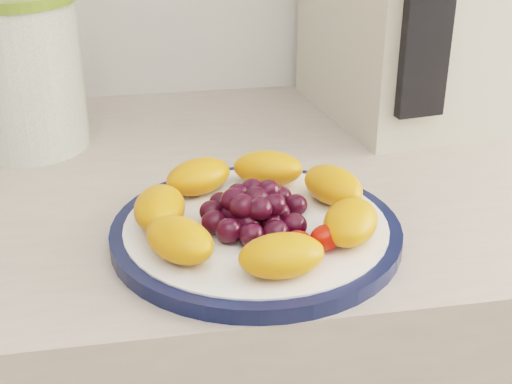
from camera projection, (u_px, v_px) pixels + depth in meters
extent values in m
cylinder|color=#0E1535|center=(256.00, 232.00, 0.68)|extent=(0.28, 0.28, 0.01)
cylinder|color=white|center=(256.00, 231.00, 0.68)|extent=(0.25, 0.25, 0.02)
cylinder|color=#385D1A|center=(20.00, 76.00, 0.85)|extent=(0.19, 0.19, 0.18)
cube|color=black|center=(428.00, 8.00, 0.80)|extent=(0.06, 0.03, 0.25)
ellipsoid|color=orange|center=(333.00, 185.00, 0.71)|extent=(0.07, 0.09, 0.03)
ellipsoid|color=orange|center=(268.00, 168.00, 0.75)|extent=(0.08, 0.07, 0.03)
ellipsoid|color=orange|center=(198.00, 176.00, 0.73)|extent=(0.09, 0.08, 0.03)
ellipsoid|color=orange|center=(160.00, 208.00, 0.66)|extent=(0.06, 0.08, 0.03)
ellipsoid|color=orange|center=(179.00, 240.00, 0.61)|extent=(0.08, 0.09, 0.03)
ellipsoid|color=orange|center=(282.00, 255.00, 0.59)|extent=(0.08, 0.05, 0.03)
ellipsoid|color=orange|center=(351.00, 222.00, 0.64)|extent=(0.08, 0.09, 0.03)
ellipsoid|color=black|center=(256.00, 213.00, 0.67)|extent=(0.02, 0.02, 0.02)
ellipsoid|color=black|center=(279.00, 212.00, 0.67)|extent=(0.02, 0.02, 0.02)
ellipsoid|color=black|center=(264.00, 203.00, 0.69)|extent=(0.02, 0.02, 0.02)
ellipsoid|color=black|center=(241.00, 206.00, 0.68)|extent=(0.02, 0.02, 0.02)
ellipsoid|color=black|center=(233.00, 215.00, 0.67)|extent=(0.02, 0.02, 0.02)
ellipsoid|color=black|center=(248.00, 223.00, 0.65)|extent=(0.02, 0.02, 0.02)
ellipsoid|color=black|center=(271.00, 223.00, 0.65)|extent=(0.02, 0.02, 0.02)
ellipsoid|color=black|center=(296.00, 205.00, 0.69)|extent=(0.02, 0.02, 0.02)
ellipsoid|color=black|center=(281.00, 197.00, 0.70)|extent=(0.02, 0.02, 0.02)
ellipsoid|color=black|center=(260.00, 194.00, 0.71)|extent=(0.02, 0.02, 0.02)
ellipsoid|color=black|center=(238.00, 195.00, 0.70)|extent=(0.02, 0.02, 0.02)
ellipsoid|color=black|center=(220.00, 202.00, 0.69)|extent=(0.02, 0.02, 0.02)
ellipsoid|color=black|center=(211.00, 212.00, 0.67)|extent=(0.02, 0.02, 0.02)
ellipsoid|color=black|center=(214.00, 222.00, 0.65)|extent=(0.02, 0.02, 0.02)
ellipsoid|color=black|center=(229.00, 231.00, 0.64)|extent=(0.02, 0.02, 0.02)
ellipsoid|color=black|center=(252.00, 235.00, 0.63)|extent=(0.02, 0.02, 0.02)
ellipsoid|color=black|center=(276.00, 233.00, 0.63)|extent=(0.02, 0.02, 0.02)
ellipsoid|color=black|center=(294.00, 225.00, 0.65)|extent=(0.02, 0.02, 0.02)
ellipsoid|color=black|center=(256.00, 199.00, 0.66)|extent=(0.02, 0.02, 0.02)
ellipsoid|color=black|center=(268.00, 191.00, 0.68)|extent=(0.02, 0.02, 0.02)
ellipsoid|color=black|center=(252.00, 189.00, 0.68)|extent=(0.02, 0.02, 0.02)
ellipsoid|color=black|center=(238.00, 193.00, 0.67)|extent=(0.02, 0.02, 0.02)
ellipsoid|color=black|center=(234.00, 200.00, 0.66)|extent=(0.02, 0.02, 0.02)
ellipsoid|color=black|center=(243.00, 207.00, 0.65)|extent=(0.03, 0.03, 0.02)
ellipsoid|color=black|center=(260.00, 209.00, 0.64)|extent=(0.02, 0.02, 0.02)
ellipsoid|color=black|center=(274.00, 205.00, 0.65)|extent=(0.02, 0.02, 0.02)
ellipsoid|color=red|center=(297.00, 244.00, 0.62)|extent=(0.03, 0.03, 0.02)
ellipsoid|color=red|center=(326.00, 238.00, 0.63)|extent=(0.04, 0.03, 0.02)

